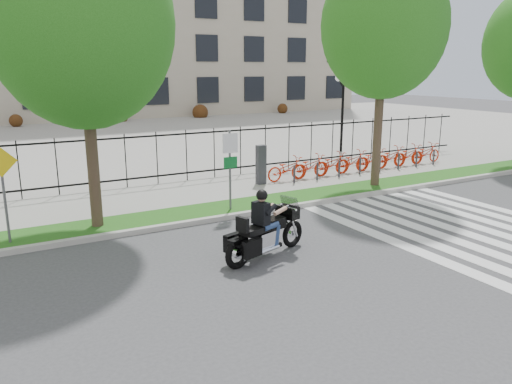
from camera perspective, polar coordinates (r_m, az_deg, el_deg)
ground at (r=12.31m, az=8.46°, el=-7.47°), size 120.00×120.00×0.00m
curb at (r=15.54m, az=-0.82°, el=-2.47°), size 60.00×0.20×0.15m
grass_verge at (r=16.26m, az=-2.26°, el=-1.73°), size 60.00×1.50×0.15m
sidewalk at (r=18.45m, az=-5.82°, el=0.10°), size 60.00×3.50×0.15m
plaza at (r=35.01m, az=-17.58°, el=6.04°), size 80.00×34.00×0.10m
crosswalk_stripes at (r=15.61m, az=22.63°, el=-3.76°), size 5.70×8.00×0.01m
iron_fence at (r=19.81m, az=-7.95°, el=4.17°), size 30.00×0.06×2.00m
office_building at (r=54.65m, az=-23.10°, el=18.65°), size 60.00×21.90×20.15m
lamp_post_right at (r=27.13m, az=9.93°, el=11.07°), size 1.06×0.70×4.25m
street_tree_1 at (r=14.24m, az=-19.31°, el=17.83°), size 4.81×4.81×8.24m
street_tree_2 at (r=19.18m, az=14.40°, el=17.89°), size 4.49×4.49×8.37m
bike_share_station at (r=21.96m, az=11.90°, el=3.56°), size 9.97×0.85×1.50m
sign_pole_regulatory at (r=15.39m, az=-2.97°, el=3.73°), size 0.50×0.09×2.50m
sign_pole_warning at (r=13.84m, az=-26.97°, el=1.07°), size 0.78×0.09×2.49m
motorcycle_rider at (r=12.03m, az=1.15°, el=-4.36°), size 2.60×1.22×2.07m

